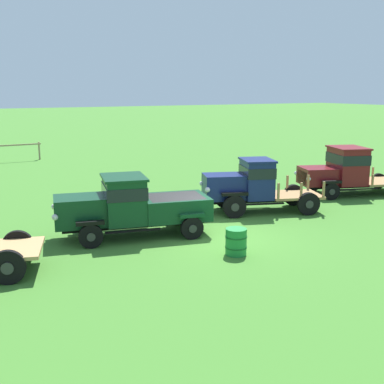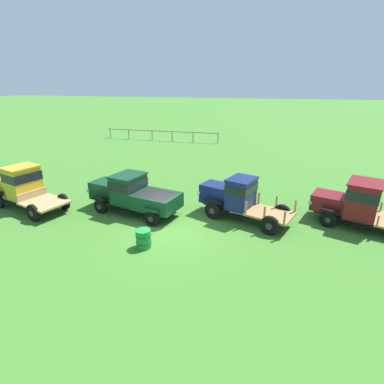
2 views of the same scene
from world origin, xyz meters
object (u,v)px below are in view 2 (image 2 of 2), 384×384
(vintage_truck_far_side, at_px, (359,203))
(oil_drum_beside_row, at_px, (144,239))
(vintage_truck_second_in_line, at_px, (133,193))
(vintage_truck_foreground_near, at_px, (21,185))
(vintage_truck_midrow_center, at_px, (236,197))

(vintage_truck_far_side, relative_size, oil_drum_beside_row, 7.00)
(vintage_truck_far_side, bearing_deg, vintage_truck_second_in_line, -173.57)
(vintage_truck_foreground_near, height_order, vintage_truck_midrow_center, vintage_truck_foreground_near)
(vintage_truck_second_in_line, relative_size, vintage_truck_far_side, 0.96)
(vintage_truck_foreground_near, bearing_deg, vintage_truck_midrow_center, 7.40)
(vintage_truck_far_side, distance_m, oil_drum_beside_row, 10.35)
(vintage_truck_far_side, bearing_deg, vintage_truck_foreground_near, -173.18)
(vintage_truck_second_in_line, bearing_deg, vintage_truck_far_side, 6.43)
(vintage_truck_second_in_line, relative_size, oil_drum_beside_row, 6.71)
(vintage_truck_far_side, bearing_deg, vintage_truck_midrow_center, -174.35)
(vintage_truck_foreground_near, xyz_separation_m, vintage_truck_far_side, (17.58, 2.10, -0.07))
(oil_drum_beside_row, bearing_deg, vintage_truck_foreground_near, 163.35)
(vintage_truck_second_in_line, distance_m, vintage_truck_midrow_center, 5.46)
(vintage_truck_foreground_near, bearing_deg, vintage_truck_second_in_line, 7.52)
(vintage_truck_midrow_center, height_order, oil_drum_beside_row, vintage_truck_midrow_center)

